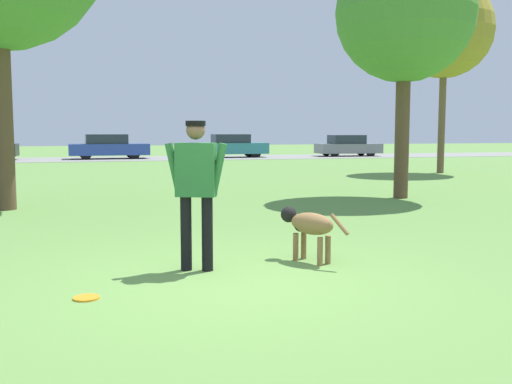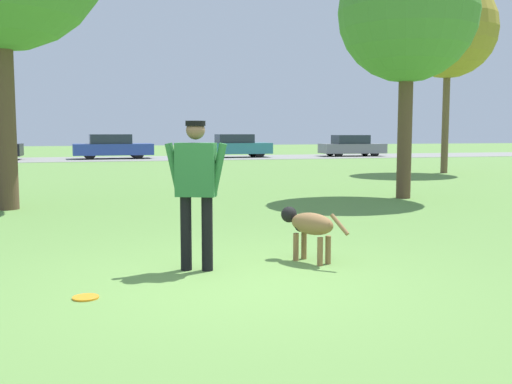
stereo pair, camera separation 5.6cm
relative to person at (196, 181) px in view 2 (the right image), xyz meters
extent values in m
plane|color=#608C42|center=(0.29, -0.60, -1.05)|extent=(120.00, 120.00, 0.00)
cube|color=gray|center=(0.29, 28.46, -1.04)|extent=(120.00, 6.00, 0.01)
cylinder|color=black|center=(0.12, -0.05, -0.61)|extent=(0.17, 0.17, 0.87)
cylinder|color=black|center=(-0.12, 0.05, -0.61)|extent=(0.17, 0.17, 0.87)
cube|color=#2D7038|center=(0.00, 0.00, 0.14)|extent=(0.51, 0.37, 0.62)
cylinder|color=#2D7038|center=(0.24, -0.09, 0.14)|extent=(0.23, 0.16, 0.62)
cylinder|color=#2D7038|center=(-0.24, 0.09, 0.14)|extent=(0.23, 0.16, 0.62)
sphere|color=brown|center=(0.00, 0.00, 0.59)|extent=(0.28, 0.28, 0.22)
cylinder|color=black|center=(0.00, 0.00, 0.67)|extent=(0.30, 0.30, 0.06)
ellipsoid|color=olive|center=(1.45, 0.05, -0.56)|extent=(0.54, 0.70, 0.27)
ellipsoid|color=black|center=(1.37, 0.21, -0.61)|extent=(0.24, 0.22, 0.15)
sphere|color=black|center=(1.26, 0.40, -0.49)|extent=(0.28, 0.28, 0.21)
cylinder|color=olive|center=(1.29, 0.20, -0.87)|extent=(0.09, 0.09, 0.35)
cylinder|color=olive|center=(1.42, 0.27, -0.87)|extent=(0.09, 0.09, 0.35)
cylinder|color=olive|center=(1.48, -0.16, -0.87)|extent=(0.09, 0.09, 0.35)
cylinder|color=olive|center=(1.61, -0.09, -0.87)|extent=(0.09, 0.09, 0.35)
cylinder|color=olive|center=(1.65, -0.33, -0.52)|extent=(0.17, 0.27, 0.24)
cylinder|color=orange|center=(-1.24, -0.89, -1.04)|extent=(0.26, 0.26, 0.02)
torus|color=orange|center=(-1.24, -0.89, -1.04)|extent=(0.25, 0.25, 0.02)
cylinder|color=brown|center=(6.06, 6.15, 0.54)|extent=(0.34, 0.34, 3.17)
sphere|color=#4C8938|center=(6.06, 6.15, 3.36)|extent=(3.28, 3.28, 3.28)
cylinder|color=brown|center=(11.84, 13.49, 0.98)|extent=(0.26, 0.26, 4.05)
sphere|color=olive|center=(11.84, 13.49, 4.37)|extent=(3.64, 3.64, 3.64)
cylinder|color=brown|center=(-2.90, 6.42, 0.85)|extent=(0.45, 0.45, 3.79)
cylinder|color=black|center=(-5.89, 29.54, -0.73)|extent=(0.63, 0.21, 0.63)
cylinder|color=black|center=(-5.91, 28.01, -0.73)|extent=(0.63, 0.21, 0.63)
cube|color=#284293|center=(-0.12, 28.65, -0.50)|extent=(4.54, 2.05, 0.64)
cube|color=#232D38|center=(-0.26, 28.64, 0.09)|extent=(2.39, 1.69, 0.54)
cylinder|color=black|center=(1.17, 29.51, -0.72)|extent=(0.65, 0.23, 0.64)
cylinder|color=black|center=(1.25, 27.92, -0.72)|extent=(0.65, 0.23, 0.64)
cylinder|color=black|center=(-1.50, 29.38, -0.72)|extent=(0.65, 0.23, 0.64)
cylinder|color=black|center=(-1.42, 27.79, -0.72)|extent=(0.65, 0.23, 0.64)
cube|color=teal|center=(7.15, 28.53, -0.49)|extent=(4.17, 1.77, 0.65)
cube|color=#232D38|center=(7.03, 28.52, 0.10)|extent=(2.18, 1.49, 0.52)
cylinder|color=black|center=(8.37, 29.27, -0.71)|extent=(0.67, 0.22, 0.66)
cylinder|color=black|center=(8.41, 27.84, -0.71)|extent=(0.67, 0.22, 0.66)
cylinder|color=black|center=(5.90, 29.21, -0.71)|extent=(0.67, 0.22, 0.66)
cylinder|color=black|center=(5.93, 27.78, -0.71)|extent=(0.67, 0.22, 0.66)
cube|color=slate|center=(14.65, 28.32, -0.55)|extent=(4.07, 1.97, 0.60)
cube|color=#232D38|center=(14.53, 28.33, 0.02)|extent=(2.14, 1.64, 0.55)
cylinder|color=black|center=(15.88, 29.05, -0.76)|extent=(0.57, 0.22, 0.56)
cylinder|color=black|center=(15.81, 27.49, -0.76)|extent=(0.57, 0.22, 0.56)
cylinder|color=black|center=(13.49, 29.15, -0.76)|extent=(0.57, 0.22, 0.56)
cylinder|color=black|center=(13.42, 27.59, -0.76)|extent=(0.57, 0.22, 0.56)
camera|label=1|loc=(-1.17, -6.81, 0.59)|focal=42.00mm
camera|label=2|loc=(-1.12, -6.82, 0.59)|focal=42.00mm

